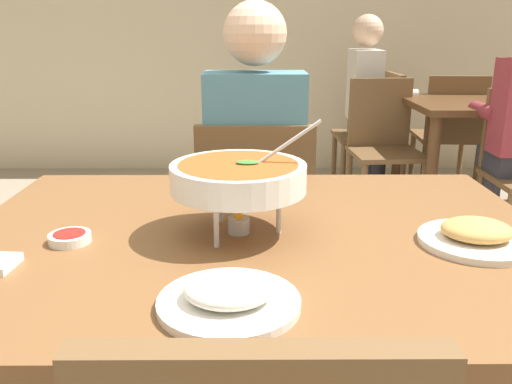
# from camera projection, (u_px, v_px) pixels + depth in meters

# --- Properties ---
(dining_table_main) EXTENTS (1.34, 0.99, 0.77)m
(dining_table_main) POSITION_uv_depth(u_px,v_px,m) (256.00, 274.00, 1.24)
(dining_table_main) COLOR brown
(dining_table_main) RESTS_ON ground_plane
(chair_diner_main) EXTENTS (0.44, 0.44, 0.90)m
(chair_diner_main) POSITION_uv_depth(u_px,v_px,m) (255.00, 222.00, 2.03)
(chair_diner_main) COLOR brown
(chair_diner_main) RESTS_ON ground_plane
(diner_main) EXTENTS (0.40, 0.45, 1.31)m
(diner_main) POSITION_uv_depth(u_px,v_px,m) (255.00, 160.00, 1.99)
(diner_main) COLOR #2D2D38
(diner_main) RESTS_ON ground_plane
(curry_bowl) EXTENTS (0.33, 0.30, 0.26)m
(curry_bowl) POSITION_uv_depth(u_px,v_px,m) (238.00, 178.00, 1.17)
(curry_bowl) COLOR silver
(curry_bowl) RESTS_ON dining_table_main
(rice_plate) EXTENTS (0.24, 0.24, 0.06)m
(rice_plate) POSITION_uv_depth(u_px,v_px,m) (229.00, 296.00, 0.88)
(rice_plate) COLOR white
(rice_plate) RESTS_ON dining_table_main
(appetizer_plate) EXTENTS (0.24, 0.24, 0.06)m
(appetizer_plate) POSITION_uv_depth(u_px,v_px,m) (476.00, 235.00, 1.14)
(appetizer_plate) COLOR white
(appetizer_plate) RESTS_ON dining_table_main
(sauce_dish) EXTENTS (0.09, 0.09, 0.02)m
(sauce_dish) POSITION_uv_depth(u_px,v_px,m) (70.00, 238.00, 1.15)
(sauce_dish) COLOR white
(sauce_dish) RESTS_ON dining_table_main
(dining_table_far) EXTENTS (1.00, 0.80, 0.77)m
(dining_table_far) POSITION_uv_depth(u_px,v_px,m) (486.00, 123.00, 3.41)
(dining_table_far) COLOR #51331C
(dining_table_far) RESTS_ON ground_plane
(chair_bg_left) EXTENTS (0.45, 0.45, 0.90)m
(chair_bg_left) POSITION_uv_depth(u_px,v_px,m) (377.00, 126.00, 4.00)
(chair_bg_left) COLOR brown
(chair_bg_left) RESTS_ON ground_plane
(chair_bg_right) EXTENTS (0.47, 0.47, 0.90)m
(chair_bg_right) POSITION_uv_depth(u_px,v_px,m) (383.00, 140.00, 3.52)
(chair_bg_right) COLOR brown
(chair_bg_right) RESTS_ON ground_plane
(chair_bg_window) EXTENTS (0.47, 0.47, 0.90)m
(chair_bg_window) POSITION_uv_depth(u_px,v_px,m) (450.00, 129.00, 3.89)
(chair_bg_window) COLOR brown
(chair_bg_window) RESTS_ON ground_plane
(patron_bg_left) EXTENTS (0.45, 0.40, 1.31)m
(patron_bg_left) POSITION_uv_depth(u_px,v_px,m) (369.00, 96.00, 3.87)
(patron_bg_left) COLOR #2D2D38
(patron_bg_left) RESTS_ON ground_plane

